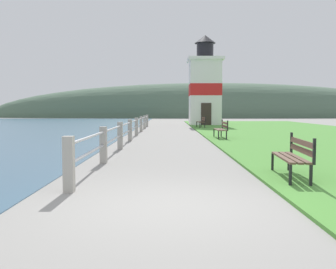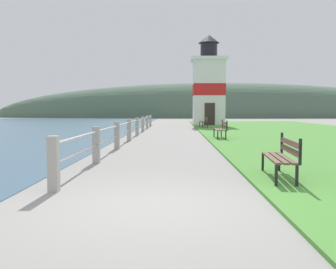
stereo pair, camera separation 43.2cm
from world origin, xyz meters
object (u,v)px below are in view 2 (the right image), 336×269
at_px(park_bench_near, 283,155).
at_px(lighthouse, 209,87).
at_px(park_bench_midway, 222,128).
at_px(park_bench_far, 205,121).

bearing_deg(park_bench_near, lighthouse, -86.53).
bearing_deg(park_bench_midway, lighthouse, -92.46).
height_order(park_bench_near, park_bench_far, same).
height_order(park_bench_midway, park_bench_far, same).
xyz_separation_m(park_bench_midway, lighthouse, (0.72, 16.00, 2.93)).
height_order(park_bench_midway, lighthouse, lighthouse).
distance_m(park_bench_near, park_bench_midway, 10.52).
xyz_separation_m(park_bench_midway, park_bench_far, (-0.02, 10.62, -0.00)).
relative_size(park_bench_midway, park_bench_far, 1.10).
relative_size(park_bench_far, lighthouse, 0.20).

